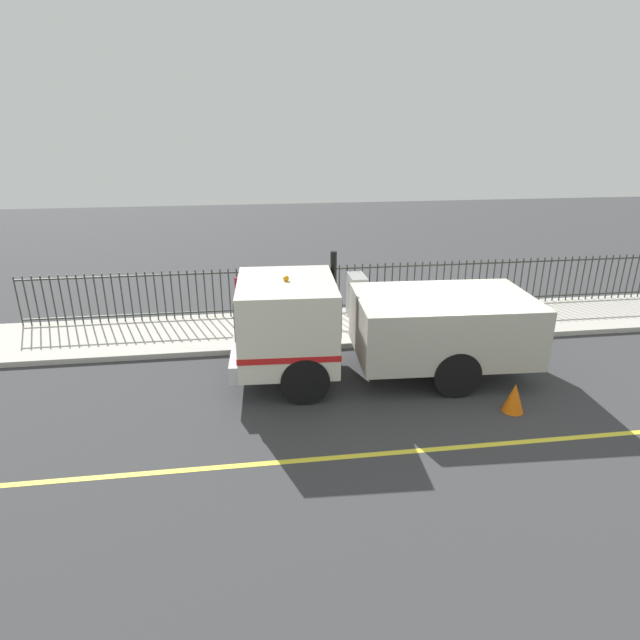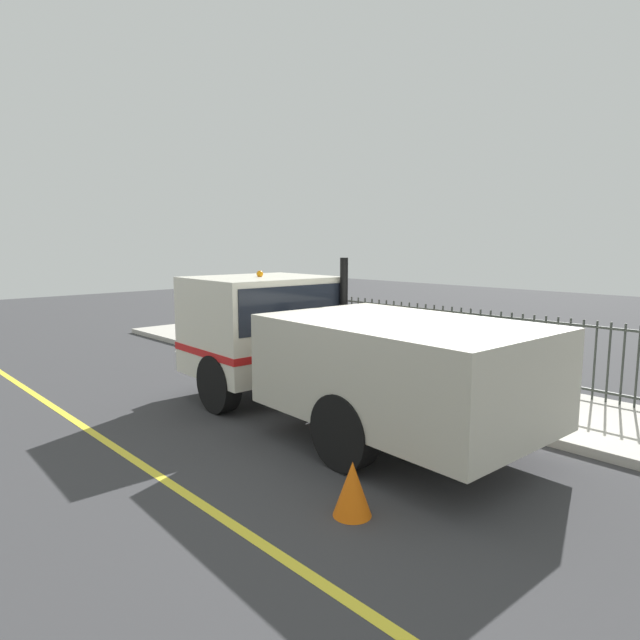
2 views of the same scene
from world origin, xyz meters
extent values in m
plane|color=#38383A|center=(0.00, 0.00, 0.00)|extent=(52.24, 52.24, 0.00)
cube|color=#B7B2A8|center=(2.96, 0.00, 0.07)|extent=(2.58, 23.75, 0.13)
cube|color=yellow|center=(-2.67, 0.00, 0.00)|extent=(0.12, 21.37, 0.01)
cube|color=silver|center=(0.31, 3.38, 1.33)|extent=(2.42, 2.07, 1.70)
cube|color=black|center=(0.31, 3.38, 1.70)|extent=(2.24, 2.10, 0.75)
cube|color=beige|center=(0.15, 0.07, 1.12)|extent=(2.50, 3.79, 1.27)
cube|color=silver|center=(0.35, 4.44, 0.63)|extent=(2.23, 0.30, 0.36)
cube|color=red|center=(0.31, 3.38, 0.96)|extent=(2.45, 2.09, 0.12)
cylinder|color=black|center=(-0.75, 3.13, 0.48)|extent=(0.34, 0.97, 0.96)
cylinder|color=black|center=(1.34, 3.04, 0.48)|extent=(0.34, 0.97, 0.96)
cylinder|color=black|center=(-0.89, 0.11, 0.48)|extent=(0.34, 0.97, 0.96)
cylinder|color=black|center=(1.20, 0.02, 0.48)|extent=(0.34, 0.97, 0.96)
sphere|color=orange|center=(0.31, 3.38, 2.23)|extent=(0.12, 0.12, 0.12)
cylinder|color=black|center=(1.27, 2.25, 1.50)|extent=(0.14, 0.14, 2.04)
cube|color=maroon|center=(2.83, 4.22, 1.25)|extent=(0.45, 0.52, 0.60)
sphere|color=#997051|center=(2.83, 4.22, 1.66)|extent=(0.22, 0.22, 0.22)
sphere|color=#14193F|center=(2.83, 4.22, 1.74)|extent=(0.21, 0.21, 0.21)
cylinder|color=tan|center=(2.88, 4.29, 0.54)|extent=(0.12, 0.12, 0.81)
cylinder|color=tan|center=(2.78, 4.15, 0.54)|extent=(0.12, 0.12, 0.81)
cylinder|color=maroon|center=(2.99, 4.44, 1.22)|extent=(0.09, 0.09, 0.57)
cylinder|color=maroon|center=(2.68, 3.99, 1.22)|extent=(0.09, 0.09, 0.57)
cylinder|color=#2D332D|center=(4.02, -1.63, 0.81)|extent=(0.04, 0.04, 1.35)
cylinder|color=#2D332D|center=(4.02, -1.41, 0.81)|extent=(0.04, 0.04, 1.35)
cylinder|color=#2D332D|center=(4.02, -1.19, 0.81)|extent=(0.04, 0.04, 1.35)
cylinder|color=#2D332D|center=(4.02, -0.98, 0.81)|extent=(0.04, 0.04, 1.35)
cylinder|color=#2D332D|center=(4.02, -0.76, 0.81)|extent=(0.04, 0.04, 1.35)
cylinder|color=#2D332D|center=(4.02, -0.54, 0.81)|extent=(0.04, 0.04, 1.35)
cylinder|color=#2D332D|center=(4.02, -0.33, 0.81)|extent=(0.04, 0.04, 1.35)
cylinder|color=#2D332D|center=(4.02, -0.11, 0.81)|extent=(0.04, 0.04, 1.35)
cylinder|color=#2D332D|center=(4.02, 0.11, 0.81)|extent=(0.04, 0.04, 1.35)
cylinder|color=#2D332D|center=(4.02, 0.33, 0.81)|extent=(0.04, 0.04, 1.35)
cylinder|color=#2D332D|center=(4.02, 0.54, 0.81)|extent=(0.04, 0.04, 1.35)
cylinder|color=#2D332D|center=(4.02, 0.76, 0.81)|extent=(0.04, 0.04, 1.35)
cylinder|color=#2D332D|center=(4.02, 0.98, 0.81)|extent=(0.04, 0.04, 1.35)
cylinder|color=#2D332D|center=(4.02, 1.19, 0.81)|extent=(0.04, 0.04, 1.35)
cylinder|color=#2D332D|center=(4.02, 1.41, 0.81)|extent=(0.04, 0.04, 1.35)
cylinder|color=#2D332D|center=(4.02, 1.63, 0.81)|extent=(0.04, 0.04, 1.35)
cylinder|color=#2D332D|center=(4.02, 1.84, 0.81)|extent=(0.04, 0.04, 1.35)
cylinder|color=#2D332D|center=(4.02, 2.06, 0.81)|extent=(0.04, 0.04, 1.35)
cylinder|color=#2D332D|center=(4.02, 2.28, 0.81)|extent=(0.04, 0.04, 1.35)
cylinder|color=#2D332D|center=(4.02, 2.50, 0.81)|extent=(0.04, 0.04, 1.35)
cylinder|color=#2D332D|center=(4.02, 2.71, 0.81)|extent=(0.04, 0.04, 1.35)
cylinder|color=#2D332D|center=(4.02, 2.93, 0.81)|extent=(0.04, 0.04, 1.35)
cylinder|color=#2D332D|center=(4.02, 3.15, 0.81)|extent=(0.04, 0.04, 1.35)
cylinder|color=#2D332D|center=(4.02, 3.36, 0.81)|extent=(0.04, 0.04, 1.35)
cylinder|color=#2D332D|center=(4.02, 3.58, 0.81)|extent=(0.04, 0.04, 1.35)
cylinder|color=#2D332D|center=(4.02, 3.80, 0.81)|extent=(0.04, 0.04, 1.35)
cylinder|color=#2D332D|center=(4.02, 4.02, 0.81)|extent=(0.04, 0.04, 1.35)
cylinder|color=#2D332D|center=(4.02, 4.23, 0.81)|extent=(0.04, 0.04, 1.35)
cylinder|color=#2D332D|center=(4.02, 4.45, 0.81)|extent=(0.04, 0.04, 1.35)
cylinder|color=#2D332D|center=(4.02, 4.67, 0.81)|extent=(0.04, 0.04, 1.35)
cylinder|color=#2D332D|center=(4.02, 4.88, 0.81)|extent=(0.04, 0.04, 1.35)
cylinder|color=#2D332D|center=(4.02, 5.10, 0.81)|extent=(0.04, 0.04, 1.35)
cylinder|color=#2D332D|center=(4.02, 5.32, 0.81)|extent=(0.04, 0.04, 1.35)
cylinder|color=#2D332D|center=(4.02, 5.53, 0.81)|extent=(0.04, 0.04, 1.35)
cylinder|color=#2D332D|center=(4.02, 5.75, 0.81)|extent=(0.04, 0.04, 1.35)
cylinder|color=#2D332D|center=(4.02, 5.97, 0.81)|extent=(0.04, 0.04, 1.35)
cylinder|color=#2D332D|center=(4.02, 6.19, 0.81)|extent=(0.04, 0.04, 1.35)
cylinder|color=#2D332D|center=(4.02, 6.40, 0.81)|extent=(0.04, 0.04, 1.35)
cylinder|color=#2D332D|center=(4.02, 6.62, 0.81)|extent=(0.04, 0.04, 1.35)
cylinder|color=#2D332D|center=(4.02, 6.84, 0.81)|extent=(0.04, 0.04, 1.35)
cylinder|color=#2D332D|center=(4.02, 7.05, 0.81)|extent=(0.04, 0.04, 1.35)
cylinder|color=#2D332D|center=(4.02, 7.27, 0.81)|extent=(0.04, 0.04, 1.35)
cylinder|color=#2D332D|center=(4.02, 7.49, 0.81)|extent=(0.04, 0.04, 1.35)
cylinder|color=#2D332D|center=(4.02, 7.70, 0.81)|extent=(0.04, 0.04, 1.35)
cylinder|color=#2D332D|center=(4.02, 7.92, 0.81)|extent=(0.04, 0.04, 1.35)
cylinder|color=#2D332D|center=(4.02, 8.14, 0.81)|extent=(0.04, 0.04, 1.35)
cylinder|color=#2D332D|center=(4.02, 8.36, 0.81)|extent=(0.04, 0.04, 1.35)
cylinder|color=#2D332D|center=(4.02, 8.57, 0.81)|extent=(0.04, 0.04, 1.35)
cylinder|color=#2D332D|center=(4.02, 8.79, 0.81)|extent=(0.04, 0.04, 1.35)
cylinder|color=#2D332D|center=(4.02, 9.01, 0.81)|extent=(0.04, 0.04, 1.35)
cylinder|color=#2D332D|center=(4.02, 9.22, 0.81)|extent=(0.04, 0.04, 1.35)
cylinder|color=#2D332D|center=(4.02, 9.44, 0.81)|extent=(0.04, 0.04, 1.35)
cylinder|color=#2D332D|center=(4.02, 9.66, 0.81)|extent=(0.04, 0.04, 1.35)
cylinder|color=#2D332D|center=(4.02, 9.87, 0.81)|extent=(0.04, 0.04, 1.35)
cylinder|color=#2D332D|center=(4.02, 10.09, 0.81)|extent=(0.04, 0.04, 1.35)
cube|color=#2D332D|center=(4.02, 0.00, 1.38)|extent=(0.04, 20.18, 0.04)
cube|color=#2D332D|center=(4.02, 0.00, 0.29)|extent=(0.04, 20.18, 0.04)
cube|color=gray|center=(3.46, 1.24, 0.73)|extent=(0.87, 0.43, 1.19)
cone|color=orange|center=(-1.66, -0.75, 0.29)|extent=(0.40, 0.40, 0.57)
camera|label=1|loc=(-9.81, 4.09, 5.17)|focal=29.40mm
camera|label=2|loc=(-5.48, -4.33, 2.75)|focal=30.50mm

